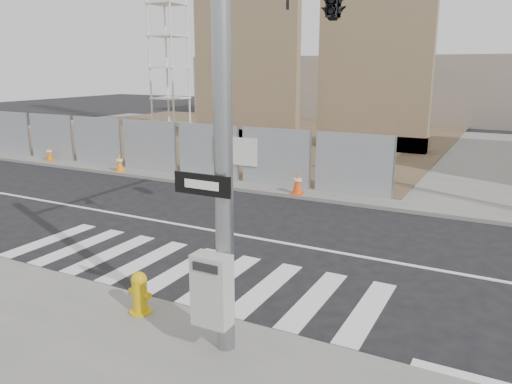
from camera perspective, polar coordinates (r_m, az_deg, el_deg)
The scene contains 10 objects.
ground at distance 12.78m, azimuth -1.87°, elevation -4.98°, with size 100.00×100.00×0.00m, color black.
sidewalk_far at distance 25.54m, azimuth 13.89°, elevation 4.44°, with size 50.00×20.00×0.12m, color slate.
signal_pole at distance 9.15m, azimuth 5.52°, elevation 17.81°, with size 0.96×5.87×7.00m.
chain_link_fence at distance 22.47m, azimuth -18.06°, elevation 5.62°, with size 24.60×0.04×2.00m, color gray.
concrete_wall_left at distance 26.92m, azimuth -1.11°, elevation 12.43°, with size 6.00×1.30×8.00m.
concrete_wall_right at distance 25.42m, azimuth 13.27°, elevation 11.96°, with size 5.50×1.30×8.00m.
fire_hydrant at distance 8.80m, azimuth -13.15°, elevation -11.13°, with size 0.46×0.45×0.73m.
traffic_cone_b at distance 24.06m, azimuth -22.55°, elevation 4.10°, with size 0.36×0.36×0.65m.
traffic_cone_c at distance 20.57m, azimuth -15.34°, elevation 3.21°, with size 0.48×0.48×0.70m.
traffic_cone_d at distance 16.38m, azimuth 4.77°, elevation 1.03°, with size 0.45×0.45×0.74m.
Camera 1 is at (5.99, -10.48, 4.19)m, focal length 35.00 mm.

